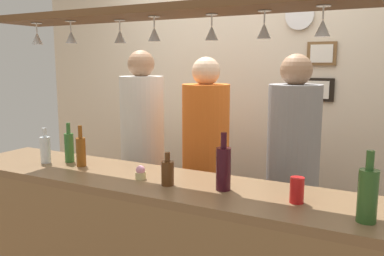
{
  "coord_description": "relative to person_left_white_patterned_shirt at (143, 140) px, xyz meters",
  "views": [
    {
      "loc": [
        1.21,
        -2.2,
        1.67
      ],
      "look_at": [
        0.0,
        0.1,
        1.25
      ],
      "focal_mm": 37.87,
      "sensor_mm": 36.0,
      "label": 1
    }
  ],
  "objects": [
    {
      "name": "hanging_wineglass_left",
      "position": [
        0.0,
        -0.72,
        0.76
      ],
      "size": [
        0.07,
        0.07,
        0.13
      ],
      "color": "silver",
      "rests_on": "overhead_glass_rack"
    },
    {
      "name": "bottle_beer_brown_stubby",
      "position": [
        0.72,
        -0.8,
        0.03
      ],
      "size": [
        0.07,
        0.07,
        0.18
      ],
      "color": "#512D14",
      "rests_on": "bar_counter"
    },
    {
      "name": "picture_frame_upper_small",
      "position": [
        1.21,
        0.67,
        0.67
      ],
      "size": [
        0.22,
        0.02,
        0.18
      ],
      "color": "brown",
      "rests_on": "back_wall"
    },
    {
      "name": "drink_can",
      "position": [
        1.39,
        -0.76,
        0.02
      ],
      "size": [
        0.07,
        0.07,
        0.12
      ],
      "primitive_type": "cylinder",
      "color": "red",
      "rests_on": "bar_counter"
    },
    {
      "name": "bottle_champagne_green",
      "position": [
        1.7,
        -0.86,
        0.07
      ],
      "size": [
        0.08,
        0.08,
        0.3
      ],
      "color": "#2D5623",
      "rests_on": "bar_counter"
    },
    {
      "name": "hanging_wineglass_far_right",
      "position": [
        1.46,
        -0.71,
        0.76
      ],
      "size": [
        0.07,
        0.07,
        0.13
      ],
      "color": "silver",
      "rests_on": "overhead_glass_rack"
    },
    {
      "name": "cupcake",
      "position": [
        0.52,
        -0.78,
        -0.01
      ],
      "size": [
        0.06,
        0.06,
        0.08
      ],
      "color": "beige",
      "rests_on": "bar_counter"
    },
    {
      "name": "hanging_wineglass_right",
      "position": [
        1.18,
        -0.66,
        0.76
      ],
      "size": [
        0.07,
        0.07,
        0.13
      ],
      "color": "silver",
      "rests_on": "overhead_glass_rack"
    },
    {
      "name": "bottle_wine_dark_red",
      "position": [
        1.01,
        -0.74,
        0.07
      ],
      "size": [
        0.08,
        0.08,
        0.3
      ],
      "color": "#380F19",
      "rests_on": "bar_counter"
    },
    {
      "name": "picture_frame_lower_pair",
      "position": [
        1.17,
        0.67,
        0.39
      ],
      "size": [
        0.3,
        0.02,
        0.18
      ],
      "color": "black",
      "rests_on": "back_wall"
    },
    {
      "name": "person_middle_orange_shirt",
      "position": [
        0.55,
        0.0,
        -0.04
      ],
      "size": [
        0.34,
        0.34,
        1.71
      ],
      "color": "#2D334C",
      "rests_on": "ground_plane"
    },
    {
      "name": "hanging_wineglass_center",
      "position": [
        0.58,
        -0.7,
        0.76
      ],
      "size": [
        0.07,
        0.07,
        0.13
      ],
      "color": "silver",
      "rests_on": "overhead_glass_rack"
    },
    {
      "name": "hanging_wineglass_center_left",
      "position": [
        0.29,
        -0.63,
        0.76
      ],
      "size": [
        0.07,
        0.07,
        0.13
      ],
      "color": "silver",
      "rests_on": "overhead_glass_rack"
    },
    {
      "name": "back_wall",
      "position": [
        0.59,
        0.71,
        0.23
      ],
      "size": [
        4.4,
        0.06,
        2.6
      ],
      "primitive_type": "cube",
      "color": "beige",
      "rests_on": "ground_plane"
    },
    {
      "name": "hanging_wineglass_far_left",
      "position": [
        -0.28,
        -0.73,
        0.76
      ],
      "size": [
        0.07,
        0.07,
        0.13
      ],
      "color": "silver",
      "rests_on": "overhead_glass_rack"
    },
    {
      "name": "bottle_beer_amber_tall",
      "position": [
        0.02,
        -0.71,
        0.05
      ],
      "size": [
        0.06,
        0.06,
        0.26
      ],
      "color": "brown",
      "rests_on": "bar_counter"
    },
    {
      "name": "bar_counter",
      "position": [
        0.59,
        -0.89,
        -0.38
      ],
      "size": [
        2.7,
        0.55,
        1.02
      ],
      "color": "brown",
      "rests_on": "ground_plane"
    },
    {
      "name": "hanging_wineglass_center_right",
      "position": [
        0.89,
        -0.65,
        0.76
      ],
      "size": [
        0.07,
        0.07,
        0.13
      ],
      "color": "silver",
      "rests_on": "overhead_glass_rack"
    },
    {
      "name": "wall_clock",
      "position": [
        1.03,
        0.66,
        0.96
      ],
      "size": [
        0.22,
        0.03,
        0.22
      ],
      "primitive_type": "cylinder",
      "rotation": [
        1.57,
        0.0,
        0.0
      ],
      "color": "white",
      "rests_on": "back_wall"
    },
    {
      "name": "person_right_grey_shirt",
      "position": [
        1.18,
        0.0,
        -0.03
      ],
      "size": [
        0.34,
        0.34,
        1.72
      ],
      "color": "#2D334C",
      "rests_on": "ground_plane"
    },
    {
      "name": "person_left_white_patterned_shirt",
      "position": [
        0.0,
        0.0,
        0.0
      ],
      "size": [
        0.34,
        0.34,
        1.76
      ],
      "color": "#2D334C",
      "rests_on": "ground_plane"
    },
    {
      "name": "overhead_glass_rack",
      "position": [
        0.59,
        -0.69,
        0.87
      ],
      "size": [
        2.2,
        0.36,
        0.04
      ],
      "primitive_type": "cube",
      "color": "brown"
    },
    {
      "name": "bottle_soda_clear",
      "position": [
        -0.24,
        -0.75,
        0.05
      ],
      "size": [
        0.06,
        0.06,
        0.23
      ],
      "color": "silver",
      "rests_on": "bar_counter"
    },
    {
      "name": "bottle_beer_green_import",
      "position": [
        -0.12,
        -0.66,
        0.06
      ],
      "size": [
        0.06,
        0.06,
        0.26
      ],
      "color": "#336B2D",
      "rests_on": "bar_counter"
    }
  ]
}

